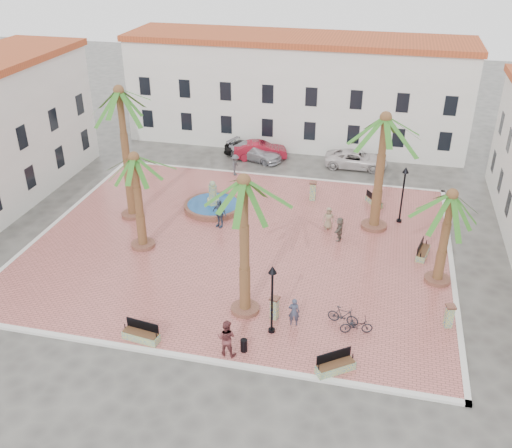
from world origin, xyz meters
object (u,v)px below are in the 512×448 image
object	(u,v)px
car_white	(356,159)
bollard_n	(313,191)
bollard_e	(449,316)
pedestrian_fountain_a	(329,218)
cyclist_b	(226,338)
bicycle_b	(343,316)
lamppost_e	(404,185)
car_red	(260,150)
bench_s	(141,335)
fountain	(213,205)
car_silver	(255,151)
palm_e	(450,207)
bench_se	(335,366)
bicycle_a	(356,326)
palm_sw	(135,169)
litter_bin	(244,345)
cyclist_a	(294,312)
bench_ne	(374,201)
pedestrian_east	(339,229)
pedestrian_fountain_b	(219,213)
car_black	(248,149)
palm_nw	(120,105)
palm_ne	(384,132)
bench_e	(423,252)
lamppost_s	(272,288)
pedestrian_north	(235,165)
palm_s	(244,196)
bollard_se	(275,308)

from	to	relation	value
car_white	bollard_n	bearing A→B (deg)	159.88
bollard_e	pedestrian_fountain_a	distance (m)	11.46
cyclist_b	bicycle_b	distance (m)	6.29
lamppost_e	car_white	size ratio (longest dim) A/B	0.79
car_red	bench_s	bearing A→B (deg)	163.87
fountain	car_silver	distance (m)	10.28
palm_e	car_white	distance (m)	17.79
bench_se	bollard_e	xyz separation A→B (m)	(5.21, 4.56, 0.39)
palm_e	bicycle_a	world-z (taller)	palm_e
palm_sw	litter_bin	distance (m)	12.87
palm_e	car_red	xyz separation A→B (m)	(-14.16, 16.37, -4.14)
bench_se	cyclist_a	xyz separation A→B (m)	(-2.45, 2.90, 0.52)
bench_ne	car_red	distance (m)	12.38
bench_s	bicycle_b	world-z (taller)	bench_s
bench_se	pedestrian_east	world-z (taller)	pedestrian_east
pedestrian_fountain_b	pedestrian_east	size ratio (longest dim) A/B	1.23
cyclist_a	bench_s	bearing A→B (deg)	14.68
bench_s	car_black	world-z (taller)	car_black
lamppost_e	palm_nw	bearing A→B (deg)	-169.50
palm_ne	bench_ne	xyz separation A→B (m)	(-0.19, 3.55, -6.47)
bench_e	bollard_e	bearing A→B (deg)	-157.51
bench_s	palm_nw	bearing A→B (deg)	123.98
lamppost_s	pedestrian_east	bearing A→B (deg)	77.10
palm_ne	bench_e	xyz separation A→B (m)	(3.11, -3.07, -6.45)
pedestrian_north	palm_s	bearing A→B (deg)	-165.43
bicycle_a	pedestrian_fountain_a	world-z (taller)	pedestrian_fountain_a
bollard_n	bollard_e	size ratio (longest dim) A/B	1.11
cyclist_a	bicycle_b	xyz separation A→B (m)	(2.43, 0.66, -0.30)
car_black	bench_se	bearing A→B (deg)	-156.98
fountain	pedestrian_north	xyz separation A→B (m)	(-0.06, 6.24, 0.56)
bollard_n	bicycle_a	xyz separation A→B (m)	(4.32, -14.63, -0.30)
pedestrian_fountain_a	car_silver	world-z (taller)	pedestrian_fountain_a
lamppost_e	pedestrian_east	world-z (taller)	lamppost_e
cyclist_b	car_silver	distance (m)	25.23
palm_sw	bench_s	bearing A→B (deg)	-67.31
bench_se	cyclist_b	world-z (taller)	cyclist_b
pedestrian_fountain_a	pedestrian_north	world-z (taller)	pedestrian_north
bicycle_b	bollard_se	bearing A→B (deg)	108.33
litter_bin	bench_e	bearing A→B (deg)	52.12
bench_s	cyclist_a	size ratio (longest dim) A/B	1.22
cyclist_b	car_black	bearing A→B (deg)	-74.99
pedestrian_east	bollard_e	bearing A→B (deg)	41.90
fountain	palm_ne	size ratio (longest dim) A/B	0.52
lamppost_e	bicycle_b	bearing A→B (deg)	-102.43
pedestrian_fountain_b	pedestrian_east	xyz separation A→B (m)	(7.99, 0.03, -0.18)
bench_ne	lamppost_e	distance (m)	3.88
fountain	palm_nw	bearing A→B (deg)	-155.90
bench_ne	pedestrian_east	world-z (taller)	pedestrian_east
cyclist_b	palm_nw	bearing A→B (deg)	-46.67
car_red	bicycle_b	bearing A→B (deg)	-172.25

